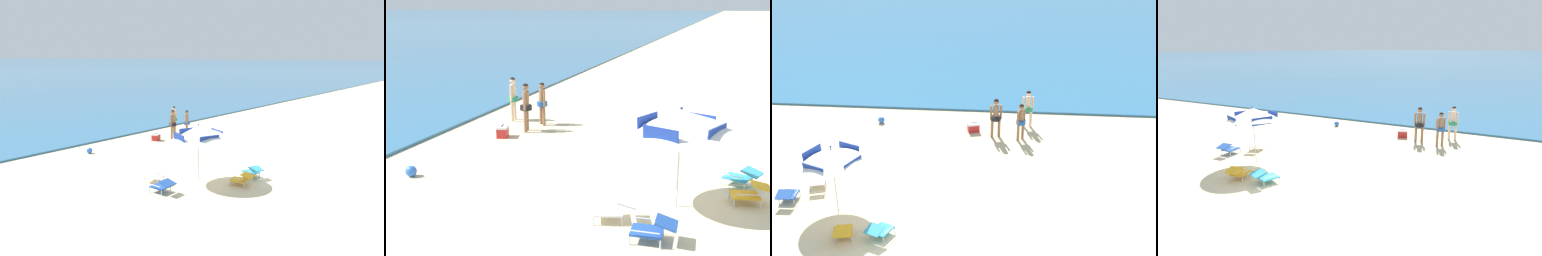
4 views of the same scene
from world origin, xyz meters
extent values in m
plane|color=beige|center=(0.00, 0.00, 0.00)|extent=(800.00, 800.00, 0.00)
cylinder|color=silver|center=(-3.32, 1.92, 1.10)|extent=(0.04, 0.04, 2.20)
cone|color=white|center=(-3.32, 1.92, 1.95)|extent=(3.25, 3.25, 0.76)
cube|color=navy|center=(-3.01, 2.68, 1.83)|extent=(0.76, 0.35, 0.28)
cube|color=navy|center=(-4.08, 2.24, 1.83)|extent=(0.35, 0.76, 0.28)
cube|color=navy|center=(-3.64, 1.17, 1.83)|extent=(0.76, 0.35, 0.28)
cube|color=navy|center=(-2.57, 1.61, 1.83)|extent=(0.35, 0.76, 0.28)
sphere|color=navy|center=(-3.32, 1.92, 2.23)|extent=(0.06, 0.06, 0.06)
cube|color=teal|center=(-1.55, 0.65, 0.20)|extent=(0.71, 0.75, 0.04)
cube|color=teal|center=(-1.69, 0.32, 0.42)|extent=(0.62, 0.57, 0.14)
cylinder|color=silver|center=(-1.67, 1.01, 0.09)|extent=(0.03, 0.03, 0.18)
cylinder|color=silver|center=(-1.22, 0.82, 0.09)|extent=(0.03, 0.03, 0.18)
cylinder|color=silver|center=(-1.89, 0.48, 0.09)|extent=(0.03, 0.03, 0.18)
cylinder|color=silver|center=(-1.44, 0.29, 0.09)|extent=(0.03, 0.03, 0.18)
cylinder|color=silver|center=(-1.81, 0.76, 0.32)|extent=(0.23, 0.51, 0.02)
cylinder|color=silver|center=(-1.29, 0.54, 0.32)|extent=(0.23, 0.51, 0.02)
cube|color=white|center=(-4.46, 3.20, 0.20)|extent=(0.67, 0.73, 0.04)
cube|color=white|center=(-4.35, 2.85, 0.42)|extent=(0.59, 0.54, 0.17)
cylinder|color=silver|center=(-4.78, 3.40, 0.09)|extent=(0.03, 0.03, 0.18)
cylinder|color=silver|center=(-4.31, 3.55, 0.09)|extent=(0.03, 0.03, 0.18)
cylinder|color=silver|center=(-4.61, 2.86, 0.09)|extent=(0.03, 0.03, 0.18)
cylinder|color=silver|center=(-4.14, 3.00, 0.09)|extent=(0.03, 0.03, 0.18)
cylinder|color=silver|center=(-4.73, 3.12, 0.32)|extent=(0.18, 0.52, 0.02)
cylinder|color=silver|center=(-4.19, 3.29, 0.32)|extent=(0.18, 0.52, 0.02)
cube|color=gold|center=(-2.67, 0.49, 0.20)|extent=(0.64, 0.70, 0.04)
cube|color=gold|center=(-2.59, 0.15, 0.42)|extent=(0.57, 0.51, 0.13)
cylinder|color=silver|center=(-2.97, 0.71, 0.09)|extent=(0.03, 0.03, 0.18)
cylinder|color=silver|center=(-2.49, 0.82, 0.09)|extent=(0.03, 0.03, 0.18)
cylinder|color=silver|center=(-2.84, 0.16, 0.09)|extent=(0.03, 0.03, 0.18)
cylinder|color=silver|center=(-2.36, 0.26, 0.09)|extent=(0.03, 0.03, 0.18)
cylinder|color=silver|center=(-2.94, 0.43, 0.32)|extent=(0.14, 0.53, 0.02)
cylinder|color=silver|center=(-2.39, 0.55, 0.32)|extent=(0.14, 0.53, 0.02)
cube|color=#1E4799|center=(-5.09, 2.27, 0.20)|extent=(0.54, 0.62, 0.04)
cube|color=#1E4799|center=(-5.07, 1.91, 0.42)|extent=(0.51, 0.43, 0.15)
cylinder|color=silver|center=(-5.34, 2.55, 0.09)|extent=(0.03, 0.03, 0.18)
cylinder|color=silver|center=(-4.85, 2.57, 0.09)|extent=(0.03, 0.03, 0.18)
cylinder|color=silver|center=(-5.32, 1.98, 0.09)|extent=(0.03, 0.03, 0.18)
cylinder|color=silver|center=(-4.83, 2.00, 0.09)|extent=(0.03, 0.03, 0.18)
cylinder|color=silver|center=(-5.37, 2.26, 0.32)|extent=(0.04, 0.54, 0.02)
cylinder|color=silver|center=(-4.81, 2.28, 0.32)|extent=(0.04, 0.54, 0.02)
cylinder|color=#8C6042|center=(2.71, 7.64, 0.39)|extent=(0.11, 0.11, 0.78)
cylinder|color=#8C6042|center=(2.52, 7.44, 0.39)|extent=(0.11, 0.11, 0.78)
cylinder|color=#1E51A3|center=(2.62, 7.54, 0.80)|extent=(0.39, 0.39, 0.16)
cylinder|color=#8C6042|center=(2.62, 7.54, 1.06)|extent=(0.21, 0.21, 0.55)
cylinder|color=#8C6042|center=(2.75, 7.68, 1.04)|extent=(0.08, 0.08, 0.58)
cylinder|color=#8C6042|center=(2.48, 7.40, 1.04)|extent=(0.08, 0.08, 0.58)
sphere|color=#8C6042|center=(2.62, 7.54, 1.47)|extent=(0.21, 0.21, 0.21)
sphere|color=black|center=(2.62, 7.54, 1.49)|extent=(0.19, 0.19, 0.19)
cylinder|color=beige|center=(3.08, 8.88, 0.41)|extent=(0.12, 0.12, 0.82)
cylinder|color=beige|center=(2.79, 8.86, 0.41)|extent=(0.12, 0.12, 0.82)
cylinder|color=#23845B|center=(2.93, 8.87, 0.84)|extent=(0.41, 0.41, 0.17)
cylinder|color=beige|center=(2.93, 8.87, 1.11)|extent=(0.23, 0.23, 0.58)
cylinder|color=beige|center=(3.14, 8.89, 1.10)|extent=(0.09, 0.09, 0.62)
cylinder|color=beige|center=(2.73, 8.85, 1.10)|extent=(0.09, 0.09, 0.62)
sphere|color=beige|center=(2.93, 8.87, 1.55)|extent=(0.22, 0.22, 0.22)
sphere|color=black|center=(2.93, 8.87, 1.58)|extent=(0.21, 0.21, 0.21)
cylinder|color=#8C6042|center=(1.44, 7.69, 0.42)|extent=(0.12, 0.12, 0.84)
cylinder|color=#8C6042|center=(1.73, 7.76, 0.42)|extent=(0.12, 0.12, 0.84)
cylinder|color=black|center=(1.58, 7.73, 0.86)|extent=(0.42, 0.42, 0.17)
cylinder|color=#8C6042|center=(1.58, 7.73, 1.13)|extent=(0.23, 0.23, 0.59)
cylinder|color=#8C6042|center=(1.38, 7.68, 1.12)|extent=(0.09, 0.09, 0.63)
cylinder|color=#8C6042|center=(1.79, 7.77, 1.12)|extent=(0.09, 0.09, 0.63)
sphere|color=#8C6042|center=(1.58, 7.73, 1.58)|extent=(0.23, 0.23, 0.23)
sphere|color=black|center=(1.58, 7.73, 1.61)|extent=(0.21, 0.21, 0.21)
cube|color=red|center=(0.62, 8.17, 0.16)|extent=(0.55, 0.46, 0.32)
cube|color=white|center=(0.62, 8.17, 0.36)|extent=(0.57, 0.47, 0.08)
cylinder|color=black|center=(0.62, 8.17, 0.42)|extent=(0.33, 0.12, 0.02)
sphere|color=blue|center=(-3.54, 8.70, 0.15)|extent=(0.29, 0.29, 0.29)
camera|label=1|loc=(-13.94, -6.50, 4.79)|focal=34.22mm
camera|label=2|loc=(-13.17, 1.00, 4.31)|focal=44.08mm
camera|label=3|loc=(1.95, -11.20, 9.08)|focal=46.50mm
camera|label=4|loc=(5.51, -6.95, 4.39)|focal=29.88mm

